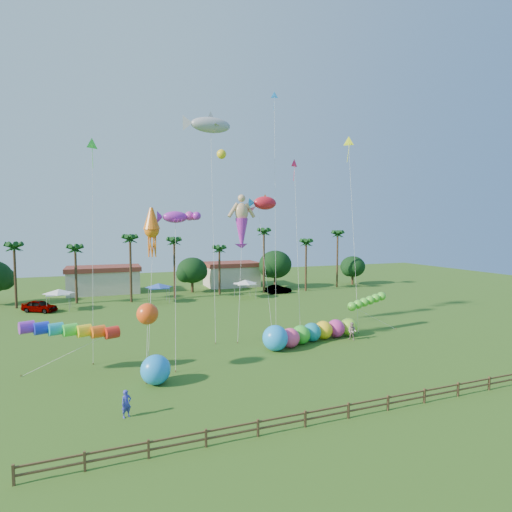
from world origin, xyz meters
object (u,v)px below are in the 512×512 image
object	(u,v)px
car_b	(278,289)
blue_ball	(156,370)
spectator_a	(126,404)
caterpillar_inflatable	(308,333)
car_a	(40,306)
spectator_b	(352,331)

from	to	relation	value
car_b	blue_ball	bearing A→B (deg)	144.19
spectator_a	caterpillar_inflatable	distance (m)	20.83
car_b	spectator_a	distance (m)	47.99
car_a	spectator_a	bearing A→B (deg)	-131.50
car_a	blue_ball	distance (m)	34.21
car_b	blue_ball	world-z (taller)	blue_ball
car_b	spectator_a	size ratio (longest dim) A/B	2.67
car_a	car_b	distance (m)	37.55
spectator_a	caterpillar_inflatable	bearing A→B (deg)	7.45
car_a	spectator_a	distance (m)	37.98
spectator_a	caterpillar_inflatable	xyz separation A→B (m)	(18.23, 10.08, 0.17)
car_a	spectator_a	world-z (taller)	spectator_a
car_a	spectator_a	xyz separation A→B (m)	(9.64, -36.73, 0.03)
spectator_a	car_b	bearing A→B (deg)	33.04
car_a	blue_ball	world-z (taller)	blue_ball
blue_ball	spectator_a	bearing A→B (deg)	-116.58
car_b	spectator_b	distance (m)	30.07
spectator_b	blue_ball	world-z (taller)	blue_ball
car_b	spectator_b	bearing A→B (deg)	171.51
blue_ball	spectator_b	bearing A→B (deg)	12.84
caterpillar_inflatable	spectator_a	bearing A→B (deg)	-164.00
car_b	blue_ball	distance (m)	42.82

